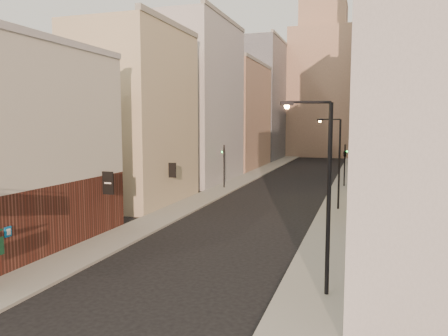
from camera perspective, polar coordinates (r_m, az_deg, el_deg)
sidewalk_left at (r=67.50m, az=4.90°, el=-0.41°), size 3.00×140.00×0.15m
sidewalk_right at (r=65.85m, az=15.99°, el=-0.77°), size 3.00×140.00×0.15m
near_building_left at (r=27.51m, az=-27.24°, el=2.20°), size 8.30×23.04×12.30m
left_bldg_beige at (r=41.76m, az=-11.60°, el=6.50°), size 8.00×12.00×16.00m
left_bldg_grey at (r=56.31m, az=-3.55°, el=8.46°), size 8.00×16.00×20.00m
left_bldg_tan at (r=73.32m, az=1.62°, el=6.71°), size 8.00×18.00×17.00m
left_bldg_wingrid at (r=92.80m, az=5.11°, el=8.68°), size 8.00×20.00×24.00m
right_bldg_grey at (r=22.68m, az=26.97°, el=6.57°), size 8.00×16.00×16.00m
right_bldg_beige at (r=40.63m, az=23.07°, el=9.00°), size 8.00×16.00×20.00m
right_bldg_wingrid at (r=60.75m, az=21.47°, el=10.72°), size 8.00×20.00×26.00m
highrise at (r=90.75m, az=24.59°, el=16.95°), size 21.00×23.00×51.20m
clock_tower at (r=103.34m, az=12.73°, el=11.41°), size 14.00×14.00×44.90m
white_tower at (r=89.11m, az=19.15°, el=12.76°), size 8.00×8.00×41.50m
streetlamp_near at (r=18.79m, az=12.93°, el=-2.48°), size 2.07×1.00×8.39m
streetlamp_mid at (r=38.23m, az=14.55°, el=1.21°), size 2.00×0.74×7.83m
traffic_light_left at (r=49.51m, az=0.01°, el=1.14°), size 0.53×0.39×5.00m
traffic_light_right at (r=52.52m, az=15.51°, el=1.66°), size 0.69×0.69×5.00m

